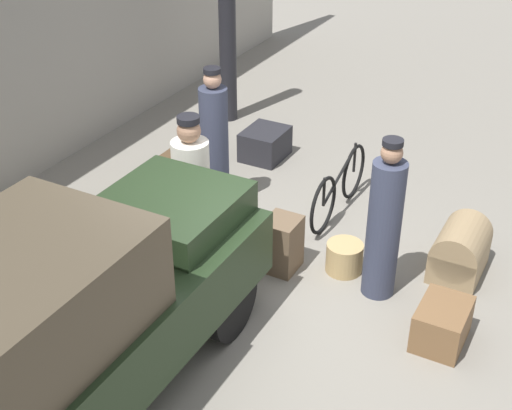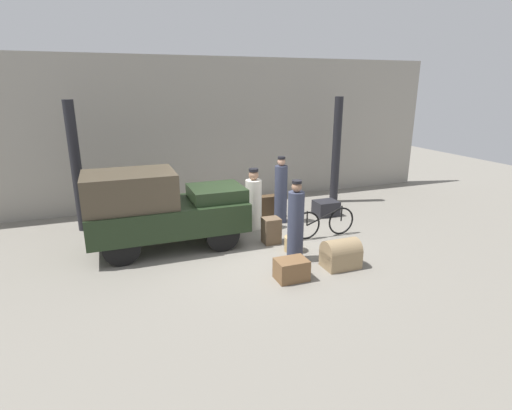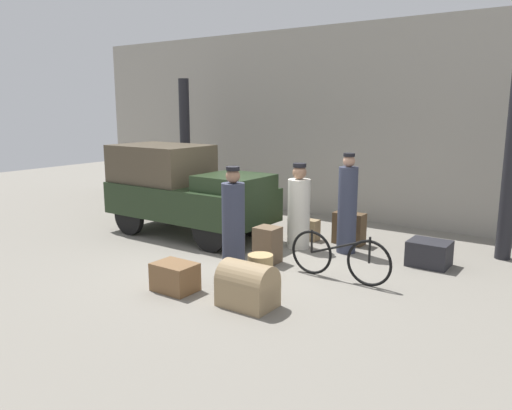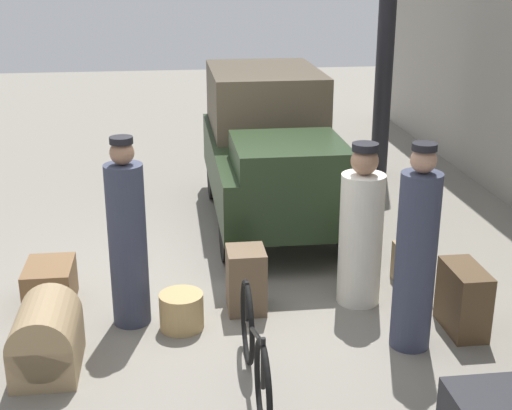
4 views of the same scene
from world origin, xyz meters
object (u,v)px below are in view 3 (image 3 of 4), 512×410
at_px(suitcase_black_upright, 349,228).
at_px(suitcase_small_leather, 429,253).
at_px(conductor_in_dark_uniform, 347,207).
at_px(porter_standing_middle, 233,229).
at_px(truck, 183,188).
at_px(trunk_large_brown, 175,277).
at_px(trunk_umber_medium, 304,229).
at_px(suitcase_tan_flat, 267,245).
at_px(bicycle, 339,257).
at_px(porter_carrying_trunk, 299,210).
at_px(wicker_basket, 260,265).
at_px(trunk_wicker_pale, 248,286).

height_order(suitcase_black_upright, suitcase_small_leather, suitcase_black_upright).
height_order(conductor_in_dark_uniform, porter_standing_middle, conductor_in_dark_uniform).
distance_m(truck, trunk_large_brown, 3.39).
height_order(porter_standing_middle, trunk_umber_medium, porter_standing_middle).
distance_m(suitcase_black_upright, suitcase_tan_flat, 2.01).
relative_size(suitcase_black_upright, suitcase_small_leather, 0.93).
xyz_separation_m(bicycle, conductor_in_dark_uniform, (-0.55, 1.44, 0.48)).
distance_m(porter_carrying_trunk, suitcase_black_upright, 1.12).
distance_m(conductor_in_dark_uniform, trunk_umber_medium, 1.33).
xyz_separation_m(wicker_basket, porter_carrying_trunk, (-0.32, 1.75, 0.56)).
relative_size(wicker_basket, conductor_in_dark_uniform, 0.22).
bearing_deg(porter_carrying_trunk, trunk_umber_medium, 109.42).
height_order(wicker_basket, porter_carrying_trunk, porter_carrying_trunk).
relative_size(truck, trunk_wicker_pale, 4.81).
height_order(suitcase_black_upright, trunk_wicker_pale, suitcase_black_upright).
height_order(bicycle, porter_standing_middle, porter_standing_middle).
distance_m(bicycle, porter_carrying_trunk, 1.91).
distance_m(wicker_basket, trunk_wicker_pale, 1.25).
xyz_separation_m(bicycle, wicker_basket, (-1.11, -0.54, -0.20)).
relative_size(bicycle, suitcase_small_leather, 2.54).
distance_m(wicker_basket, porter_carrying_trunk, 1.86).
relative_size(suitcase_black_upright, trunk_large_brown, 1.00).
bearing_deg(suitcase_tan_flat, porter_carrying_trunk, 92.00).
bearing_deg(suitcase_tan_flat, trunk_wicker_pale, -64.17).
relative_size(porter_carrying_trunk, suitcase_tan_flat, 2.58).
bearing_deg(wicker_basket, trunk_large_brown, -117.02).
bearing_deg(suitcase_small_leather, porter_carrying_trunk, -172.57).
bearing_deg(trunk_large_brown, bicycle, 45.69).
bearing_deg(suitcase_tan_flat, suitcase_small_leather, 31.51).
bearing_deg(suitcase_small_leather, conductor_in_dark_uniform, -177.03).
bearing_deg(conductor_in_dark_uniform, truck, -167.41).
xyz_separation_m(truck, trunk_large_brown, (2.15, -2.49, -0.79)).
distance_m(truck, trunk_wicker_pale, 4.16).
xyz_separation_m(trunk_umber_medium, suitcase_small_leather, (2.59, -0.31, 0.01)).
relative_size(trunk_umber_medium, trunk_wicker_pale, 0.82).
height_order(conductor_in_dark_uniform, suitcase_black_upright, conductor_in_dark_uniform).
xyz_separation_m(conductor_in_dark_uniform, suitcase_black_upright, (-0.20, 0.56, -0.54)).
distance_m(suitcase_black_upright, trunk_umber_medium, 0.92).
bearing_deg(porter_carrying_trunk, wicker_basket, -79.52).
bearing_deg(conductor_in_dark_uniform, suitcase_black_upright, 109.81).
bearing_deg(suitcase_tan_flat, suitcase_black_upright, 71.43).
bearing_deg(trunk_large_brown, suitcase_black_upright, 75.24).
distance_m(porter_carrying_trunk, trunk_large_brown, 3.07).
bearing_deg(trunk_umber_medium, suitcase_black_upright, 10.98).
xyz_separation_m(trunk_umber_medium, suitcase_tan_flat, (0.26, -1.74, 0.11)).
bearing_deg(porter_standing_middle, suitcase_black_upright, 79.83).
bearing_deg(trunk_umber_medium, conductor_in_dark_uniform, -19.23).
bearing_deg(trunk_large_brown, porter_carrying_trunk, 83.93).
relative_size(truck, suitcase_tan_flat, 5.68).
bearing_deg(porter_standing_middle, porter_carrying_trunk, 93.70).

